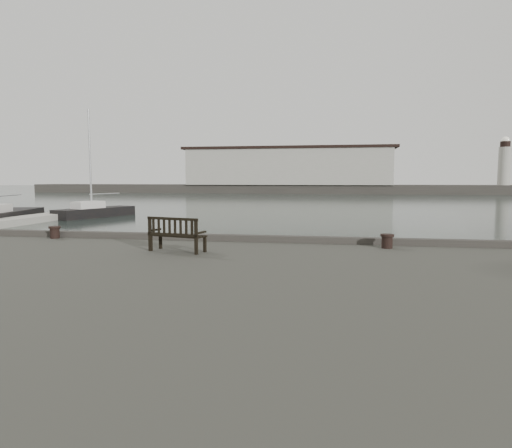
{
  "coord_description": "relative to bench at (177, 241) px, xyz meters",
  "views": [
    {
      "loc": [
        3.2,
        -12.89,
        3.35
      ],
      "look_at": [
        1.0,
        -0.5,
        2.1
      ],
      "focal_mm": 32.0,
      "sensor_mm": 36.0,
      "label": 1
    }
  ],
  "objects": [
    {
      "name": "yacht_d",
      "position": [
        -17.08,
        26.34,
        -1.59
      ],
      "size": [
        4.43,
        7.9,
        9.9
      ],
      "rotation": [
        0.0,
        0.0,
        -0.33
      ],
      "color": "black",
      "rests_on": "ground"
    },
    {
      "name": "bollard_left",
      "position": [
        -4.51,
        1.77,
        -0.08
      ],
      "size": [
        0.46,
        0.46,
        0.36
      ],
      "primitive_type": "cylinder",
      "rotation": [
        0.0,
        0.0,
        0.43
      ],
      "color": "black",
      "rests_on": "quay"
    },
    {
      "name": "breakwater",
      "position": [
        -3.9,
        94.27,
        2.47
      ],
      "size": [
        140.0,
        9.5,
        12.2
      ],
      "color": "#383530",
      "rests_on": "ground"
    },
    {
      "name": "bench",
      "position": [
        0.0,
        0.0,
        0.0
      ],
      "size": [
        1.52,
        0.84,
        0.83
      ],
      "rotation": [
        0.0,
        0.0,
        -0.25
      ],
      "color": "black",
      "rests_on": "quay"
    },
    {
      "name": "bollard_right",
      "position": [
        5.16,
        1.48,
        -0.08
      ],
      "size": [
        0.39,
        0.39,
        0.37
      ],
      "primitive_type": "cylinder",
      "rotation": [
        0.0,
        0.0,
        -0.11
      ],
      "color": "black",
      "rests_on": "quay"
    },
    {
      "name": "ground",
      "position": [
        0.66,
        2.27,
        -1.82
      ],
      "size": [
        400.0,
        400.0,
        0.0
      ],
      "primitive_type": "plane",
      "color": "black",
      "rests_on": "ground"
    }
  ]
}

